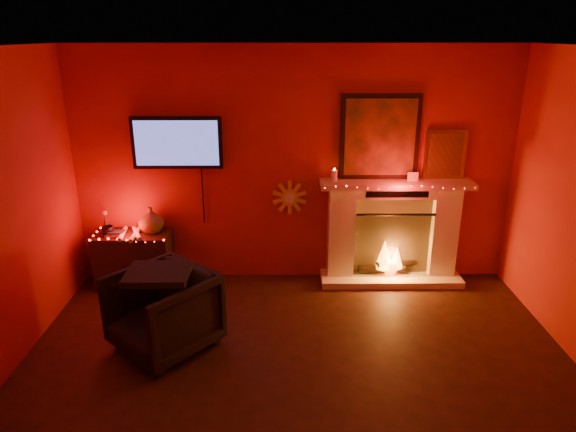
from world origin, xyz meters
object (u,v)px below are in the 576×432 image
fireplace (392,222)px  console_table (136,255)px  armchair (163,312)px  sunburst_clock (290,198)px  tv (177,143)px

fireplace → console_table: (-2.97, -0.13, -0.35)m
console_table → armchair: 1.42m
sunburst_clock → console_table: bearing=-173.1°
tv → armchair: 1.95m
fireplace → console_table: fireplace is taller
sunburst_clock → armchair: size_ratio=0.48×
tv → armchair: size_ratio=1.48×
fireplace → tv: bearing=178.5°
console_table → armchair: size_ratio=1.13×
console_table → armchair: (0.60, -1.29, 0.00)m
tv → console_table: bearing=-160.4°
armchair → sunburst_clock: bearing=94.0°
sunburst_clock → armchair: (-1.18, -1.50, -0.62)m
sunburst_clock → armchair: 2.01m
tv → armchair: tv is taller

